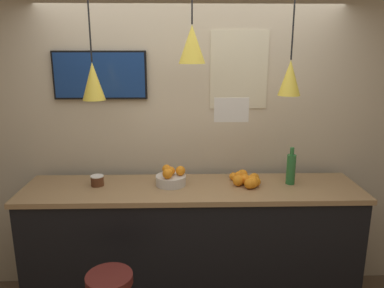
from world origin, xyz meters
The scene contains 12 objects.
back_wall centered at (0.00, 1.14, 1.45)m, with size 8.00×0.06×2.90m.
service_counter centered at (0.00, 0.72, 0.55)m, with size 2.66×0.61×1.09m.
fruit_bowl centered at (-0.17, 0.77, 1.15)m, with size 0.24×0.24×0.16m.
orange_pile centered at (0.45, 0.76, 1.13)m, with size 0.24×0.30×0.09m.
juice_bottle centered at (0.80, 0.77, 1.22)m, with size 0.07×0.07×0.30m.
spread_jar centered at (-0.75, 0.77, 1.13)m, with size 0.10×0.10×0.08m.
pendant_lamp_left centered at (-0.72, 0.71, 1.93)m, with size 0.17×0.17×1.02m.
pendant_lamp_middle centered at (0.00, 0.71, 2.18)m, with size 0.19×0.19×0.76m.
pendant_lamp_right centered at (0.72, 0.71, 1.95)m, with size 0.17×0.17×0.99m.
mounted_tv centered at (-0.75, 1.08, 1.94)m, with size 0.77×0.04×0.40m.
hanging_menu_board centered at (0.27, 0.49, 1.74)m, with size 0.24×0.01×0.17m.
wall_poster centered at (0.40, 1.10, 1.98)m, with size 0.48×0.01×0.64m.
Camera 1 is at (-0.07, -2.06, 2.16)m, focal length 35.00 mm.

